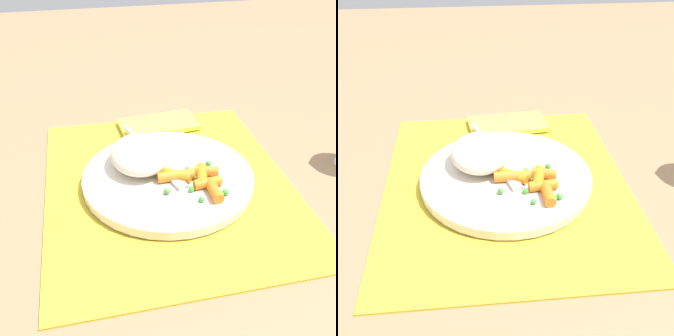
# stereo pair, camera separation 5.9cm
# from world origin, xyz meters

# --- Properties ---
(ground_plane) EXTENTS (2.40, 2.40, 0.00)m
(ground_plane) POSITION_xyz_m (0.00, 0.00, 0.00)
(ground_plane) COLOR #997551
(placemat) EXTENTS (0.44, 0.37, 0.01)m
(placemat) POSITION_xyz_m (0.00, 0.00, 0.00)
(placemat) COLOR gold
(placemat) RESTS_ON ground_plane
(plate) EXTENTS (0.26, 0.26, 0.01)m
(plate) POSITION_xyz_m (0.00, 0.00, 0.01)
(plate) COLOR silver
(plate) RESTS_ON placemat
(rice_mound) EXTENTS (0.11, 0.09, 0.04)m
(rice_mound) POSITION_xyz_m (-0.03, -0.04, 0.04)
(rice_mound) COLOR beige
(rice_mound) RESTS_ON plate
(carrot_portion) EXTENTS (0.09, 0.09, 0.02)m
(carrot_portion) POSITION_xyz_m (0.03, 0.03, 0.03)
(carrot_portion) COLOR orange
(carrot_portion) RESTS_ON plate
(pea_scatter) EXTENTS (0.09, 0.09, 0.01)m
(pea_scatter) POSITION_xyz_m (0.04, 0.04, 0.02)
(pea_scatter) COLOR green
(pea_scatter) RESTS_ON plate
(fork) EXTENTS (0.20, 0.07, 0.01)m
(fork) POSITION_xyz_m (-0.03, -0.01, 0.02)
(fork) COLOR #BDBDBD
(fork) RESTS_ON plate
(napkin) EXTENTS (0.09, 0.15, 0.01)m
(napkin) POSITION_xyz_m (-0.18, 0.02, 0.01)
(napkin) COLOR #EAE54C
(napkin) RESTS_ON placemat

